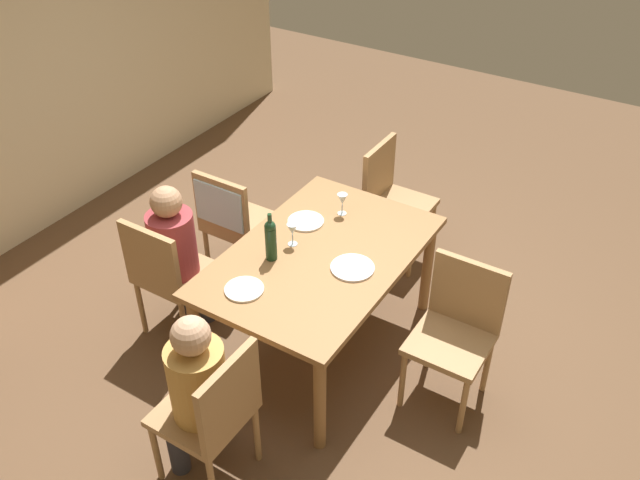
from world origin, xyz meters
TOP-DOWN VIEW (x-y plane):
  - ground_plane at (0.00, 0.00)m, footprint 10.00×10.00m
  - rear_room_partition at (0.00, 2.70)m, footprint 6.40×0.12m
  - dining_table at (0.00, 0.00)m, footprint 1.53×1.00m
  - chair_far_left at (-0.43, 0.88)m, footprint 0.44×0.44m
  - chair_left_end at (-1.14, -0.09)m, footprint 0.44×0.44m
  - chair_right_end at (1.14, 0.09)m, footprint 0.44×0.44m
  - chair_far_right at (0.22, 0.88)m, footprint 0.46×0.44m
  - chair_near at (0.09, -0.88)m, footprint 0.44×0.44m
  - person_woman_host at (-0.32, 0.88)m, footprint 0.34×0.30m
  - person_man_bearded at (-1.14, 0.03)m, footprint 0.29×0.34m
  - wine_bottle_tall_green at (-0.19, 0.22)m, footprint 0.07×0.07m
  - wine_glass_near_left at (-0.01, 0.19)m, footprint 0.07×0.07m
  - wine_glass_centre at (0.44, 0.11)m, footprint 0.07×0.07m
  - dinner_plate_host at (0.23, 0.25)m, footprint 0.23×0.23m
  - dinner_plate_guest_left at (-0.52, 0.18)m, footprint 0.23×0.23m
  - dinner_plate_guest_right at (-0.03, -0.24)m, footprint 0.26×0.26m

SIDE VIEW (x-z plane):
  - ground_plane at x=0.00m, z-range 0.00..0.00m
  - chair_far_left at x=-0.43m, z-range 0.07..0.99m
  - chair_left_end at x=-1.14m, z-range 0.07..0.99m
  - chair_right_end at x=1.14m, z-range 0.07..0.99m
  - chair_near at x=0.09m, z-range 0.07..0.99m
  - chair_far_right at x=0.22m, z-range 0.13..1.05m
  - person_man_bearded at x=-1.14m, z-range 0.09..1.20m
  - person_woman_host at x=-0.32m, z-range 0.09..1.20m
  - dining_table at x=0.00m, z-range 0.29..1.04m
  - dinner_plate_host at x=0.23m, z-range 0.75..0.77m
  - dinner_plate_guest_left at x=-0.52m, z-range 0.75..0.77m
  - dinner_plate_guest_right at x=-0.03m, z-range 0.75..0.77m
  - wine_glass_near_left at x=-0.01m, z-range 0.79..0.94m
  - wine_glass_centre at x=0.44m, z-range 0.79..0.94m
  - wine_bottle_tall_green at x=-0.19m, z-range 0.74..1.06m
  - rear_room_partition at x=0.00m, z-range 0.00..2.70m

